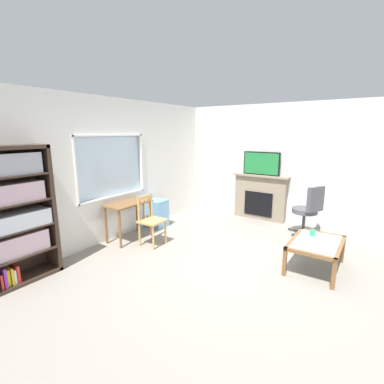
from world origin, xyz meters
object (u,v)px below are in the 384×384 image
object	(u,v)px
plastic_drawer_unit	(157,213)
sippy_cup	(312,232)
wooden_chair	(151,220)
tv	(261,163)
coffee_table	(316,245)
fireplace	(260,197)
office_chair	(309,208)
desk_under_window	(129,209)
bookshelf	(15,212)

from	to	relation	value
plastic_drawer_unit	sippy_cup	size ratio (longest dim) A/B	6.57
wooden_chair	tv	distance (m)	2.89
wooden_chair	coffee_table	world-z (taller)	wooden_chair
wooden_chair	fireplace	bearing A→B (deg)	-22.37
office_chair	coffee_table	size ratio (longest dim) A/B	1.02
tv	plastic_drawer_unit	bearing A→B (deg)	137.27
office_chair	sippy_cup	world-z (taller)	office_chair
desk_under_window	coffee_table	xyz separation A→B (m)	(0.74, -3.16, -0.23)
fireplace	office_chair	world-z (taller)	fireplace
sippy_cup	wooden_chair	bearing A→B (deg)	109.99
desk_under_window	office_chair	bearing A→B (deg)	-52.30
plastic_drawer_unit	bookshelf	bearing A→B (deg)	178.80
wooden_chair	desk_under_window	bearing A→B (deg)	94.68
office_chair	tv	bearing A→B (deg)	67.97
fireplace	sippy_cup	xyz separation A→B (m)	(-1.65, -1.48, -0.05)
desk_under_window	fireplace	bearing A→B (deg)	-31.02
plastic_drawer_unit	coffee_table	world-z (taller)	plastic_drawer_unit
wooden_chair	plastic_drawer_unit	bearing A→B (deg)	35.22
wooden_chair	plastic_drawer_unit	xyz separation A→B (m)	(0.80, 0.56, -0.17)
fireplace	office_chair	bearing A→B (deg)	-112.78
fireplace	coffee_table	bearing A→B (deg)	-139.80
plastic_drawer_unit	office_chair	size ratio (longest dim) A/B	0.59
desk_under_window	office_chair	distance (m)	3.47
wooden_chair	office_chair	bearing A→B (deg)	-47.02
coffee_table	fireplace	bearing A→B (deg)	40.20
office_chair	sippy_cup	xyz separation A→B (m)	(-1.16, -0.31, -0.08)
bookshelf	office_chair	bearing A→B (deg)	-35.53
tv	wooden_chair	bearing A→B (deg)	157.49
tv	sippy_cup	xyz separation A→B (m)	(-1.63, -1.48, -0.83)
plastic_drawer_unit	fireplace	bearing A→B (deg)	-42.44
wooden_chair	plastic_drawer_unit	distance (m)	0.99
fireplace	tv	xyz separation A→B (m)	(-0.02, 0.00, 0.78)
tv	sippy_cup	size ratio (longest dim) A/B	9.32
bookshelf	office_chair	world-z (taller)	bookshelf
wooden_chair	sippy_cup	world-z (taller)	wooden_chair
plastic_drawer_unit	sippy_cup	world-z (taller)	plastic_drawer_unit
coffee_table	office_chair	bearing A→B (deg)	16.67
desk_under_window	sippy_cup	distance (m)	3.21
wooden_chair	tv	xyz separation A→B (m)	(2.56, -1.06, 0.84)
bookshelf	wooden_chair	world-z (taller)	bookshelf
wooden_chair	tv	world-z (taller)	tv
coffee_table	wooden_chair	bearing A→B (deg)	104.68
bookshelf	fireplace	size ratio (longest dim) A/B	1.42
plastic_drawer_unit	wooden_chair	bearing A→B (deg)	-144.78
wooden_chair	coffee_table	xyz separation A→B (m)	(0.69, -2.65, -0.09)
tv	coffee_table	world-z (taller)	tv
desk_under_window	sippy_cup	bearing A→B (deg)	-72.44
bookshelf	office_chair	size ratio (longest dim) A/B	1.84
plastic_drawer_unit	fireplace	distance (m)	2.42
coffee_table	sippy_cup	distance (m)	0.28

